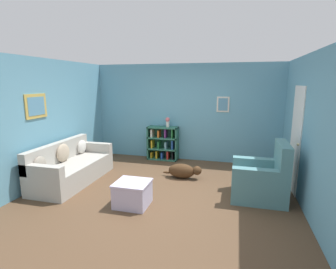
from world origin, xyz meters
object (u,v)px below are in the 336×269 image
Objects in this scene: coffee_table at (133,193)px; bookshelf at (163,143)px; dog at (183,171)px; vase at (168,122)px; couch at (71,167)px; recliner_chair at (262,179)px.

bookshelf is at bearing 95.06° from coffee_table.
dog is 1.71m from vase.
bookshelf is 0.64m from vase.
couch is at bearing -127.55° from vase.
recliner_chair is 1.74m from dog.
vase is at bearing 52.45° from couch.
coffee_table is at bearing -87.66° from vase.
bookshelf is 3.52× the size of vase.
coffee_table is at bearing -22.71° from couch.
coffee_table is 2.23× the size of vase.
recliner_chair is 2.36m from coffee_table.
vase is (-0.70, 1.28, 0.90)m from dog.
coffee_table is at bearing -158.31° from recliner_chair.
bookshelf is at bearing 172.03° from vase.
couch reaches higher than dog.
coffee_table reaches higher than dog.
dog is 3.43× the size of vase.
recliner_chair is at bearing -38.59° from bookshelf.
recliner_chair is (2.44, -1.95, -0.08)m from bookshelf.
bookshelf is at bearing 55.10° from couch.
recliner_chair is 3.09m from vase.
coffee_table is (0.25, -2.82, -0.22)m from bookshelf.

